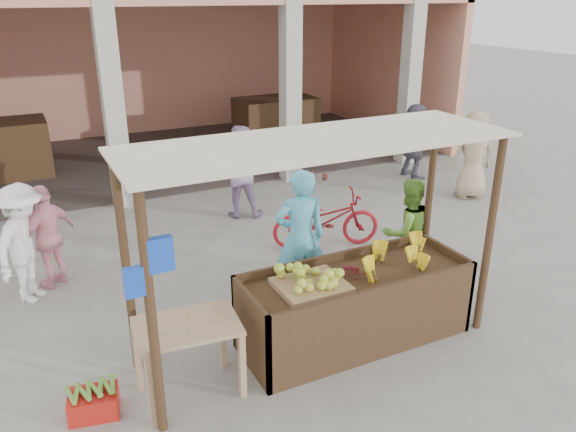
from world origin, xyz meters
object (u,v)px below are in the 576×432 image
fruit_stall (355,308)px  motorcycle (326,219)px  vendor_green (408,230)px  red_crate (94,404)px  vendor_blue (300,233)px  side_table (188,337)px

fruit_stall → motorcycle: (0.98, 2.36, 0.06)m
vendor_green → motorcycle: bearing=-67.4°
fruit_stall → red_crate: fruit_stall is taller
red_crate → vendor_blue: size_ratio=0.24×
red_crate → vendor_blue: vendor_blue is taller
side_table → red_crate: 1.07m
vendor_blue → vendor_green: size_ratio=1.19×
side_table → vendor_blue: vendor_blue is taller
vendor_blue → fruit_stall: bearing=110.1°
motorcycle → fruit_stall: bearing=173.7°
side_table → vendor_blue: (1.80, 1.13, 0.29)m
vendor_green → motorcycle: 1.61m
side_table → motorcycle: (2.94, 2.45, -0.20)m
vendor_blue → vendor_green: bearing=-176.9°
red_crate → side_table: bearing=4.4°
side_table → vendor_green: (3.30, 0.91, 0.13)m
side_table → vendor_blue: 2.15m
vendor_green → vendor_blue: bearing=1.3°
vendor_blue → motorcycle: bearing=-119.5°
fruit_stall → side_table: size_ratio=2.49×
red_crate → vendor_green: size_ratio=0.29×
vendor_green → side_table: bearing=25.0°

